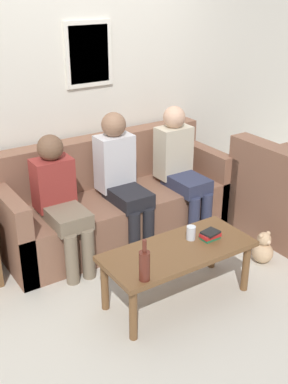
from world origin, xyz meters
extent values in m
plane|color=beige|center=(0.00, 0.00, 0.00)|extent=(16.00, 16.00, 0.00)
cube|color=silver|center=(0.00, 0.95, 1.30)|extent=(9.00, 0.06, 2.60)
cube|color=silver|center=(0.00, 0.90, 1.70)|extent=(0.48, 0.02, 0.60)
cube|color=#B7CCB2|center=(0.00, 0.90, 1.70)|extent=(0.40, 0.01, 0.52)
cube|color=brown|center=(0.00, 0.45, 0.23)|extent=(2.26, 0.84, 0.45)
cube|color=brown|center=(0.00, 0.77, 0.70)|extent=(2.26, 0.20, 0.49)
cube|color=brown|center=(-1.06, 0.45, 0.36)|extent=(0.14, 0.84, 0.73)
cube|color=brown|center=(1.06, 0.45, 0.36)|extent=(0.14, 0.84, 0.73)
cube|color=brown|center=(1.50, 0.01, 0.36)|extent=(0.84, 0.14, 0.73)
cube|color=brown|center=(-0.13, -0.70, 0.44)|extent=(1.19, 0.53, 0.04)
cylinder|color=brown|center=(-0.66, -0.91, 0.21)|extent=(0.06, 0.06, 0.42)
cylinder|color=brown|center=(0.41, -0.91, 0.21)|extent=(0.06, 0.06, 0.42)
cylinder|color=brown|center=(-0.66, -0.50, 0.21)|extent=(0.06, 0.06, 0.42)
cylinder|color=brown|center=(0.41, -0.50, 0.21)|extent=(0.06, 0.06, 0.42)
cylinder|color=#562319|center=(-0.57, -0.90, 0.57)|extent=(0.08, 0.08, 0.22)
cylinder|color=#562319|center=(-0.57, -0.90, 0.73)|extent=(0.03, 0.03, 0.09)
cylinder|color=silver|center=(0.04, -0.64, 0.52)|extent=(0.07, 0.07, 0.11)
cube|color=#237547|center=(0.17, -0.72, 0.47)|extent=(0.15, 0.09, 0.02)
cube|color=red|center=(0.17, -0.72, 0.50)|extent=(0.15, 0.10, 0.03)
cube|color=black|center=(0.17, -0.72, 0.52)|extent=(0.15, 0.13, 0.02)
cube|color=#756651|center=(-0.65, 0.19, 0.50)|extent=(0.31, 0.46, 0.14)
cylinder|color=#756651|center=(-0.72, -0.04, 0.23)|extent=(0.11, 0.11, 0.45)
cylinder|color=#756651|center=(-0.57, -0.04, 0.23)|extent=(0.11, 0.11, 0.45)
cube|color=maroon|center=(-0.65, 0.42, 0.73)|extent=(0.34, 0.22, 0.45)
sphere|color=brown|center=(-0.65, 0.42, 1.05)|extent=(0.22, 0.22, 0.22)
cube|color=black|center=(0.00, 0.24, 0.50)|extent=(0.31, 0.46, 0.14)
cylinder|color=black|center=(-0.08, 0.01, 0.23)|extent=(0.11, 0.11, 0.45)
cylinder|color=black|center=(0.07, 0.01, 0.23)|extent=(0.11, 0.11, 0.45)
cube|color=silver|center=(0.00, 0.47, 0.77)|extent=(0.34, 0.22, 0.52)
sphere|color=#8C664C|center=(0.00, 0.47, 1.13)|extent=(0.23, 0.23, 0.23)
cube|color=#2D334C|center=(0.65, 0.19, 0.50)|extent=(0.31, 0.46, 0.14)
cylinder|color=#2D334C|center=(0.57, -0.04, 0.23)|extent=(0.11, 0.11, 0.45)
cylinder|color=#2D334C|center=(0.72, -0.04, 0.23)|extent=(0.11, 0.11, 0.45)
cube|color=beige|center=(0.65, 0.42, 0.76)|extent=(0.34, 0.22, 0.51)
sphere|color=tan|center=(0.65, 0.42, 1.11)|extent=(0.22, 0.22, 0.22)
sphere|color=tan|center=(0.84, -0.69, 0.10)|extent=(0.19, 0.19, 0.19)
sphere|color=tan|center=(0.84, -0.69, 0.23)|extent=(0.12, 0.12, 0.12)
sphere|color=tan|center=(0.80, -0.69, 0.28)|extent=(0.04, 0.04, 0.04)
sphere|color=tan|center=(0.89, -0.69, 0.28)|extent=(0.04, 0.04, 0.04)
sphere|color=beige|center=(0.84, -0.74, 0.23)|extent=(0.05, 0.05, 0.05)
camera|label=1|loc=(-2.08, -3.21, 2.37)|focal=45.00mm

